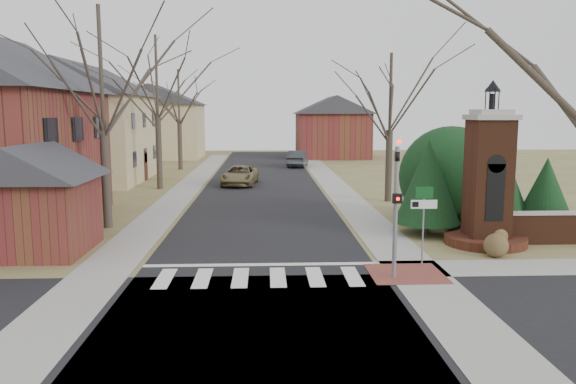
{
  "coord_description": "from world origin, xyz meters",
  "views": [
    {
      "loc": [
        0.19,
        -16.58,
        5.28
      ],
      "look_at": [
        1.14,
        6.0,
        2.02
      ],
      "focal_mm": 35.0,
      "sensor_mm": 36.0,
      "label": 1
    }
  ],
  "objects_px": {
    "traffic_signal_pole": "(396,198)",
    "sign_post": "(424,210)",
    "brick_gate_monument": "(488,191)",
    "pickup_truck": "(240,175)",
    "distant_car": "(298,159)"
  },
  "relations": [
    {
      "from": "traffic_signal_pole",
      "to": "sign_post",
      "type": "relative_size",
      "value": 1.64
    },
    {
      "from": "traffic_signal_pole",
      "to": "sign_post",
      "type": "distance_m",
      "value": 2.02
    },
    {
      "from": "pickup_truck",
      "to": "traffic_signal_pole",
      "type": "bearing_deg",
      "value": -69.88
    },
    {
      "from": "sign_post",
      "to": "pickup_truck",
      "type": "bearing_deg",
      "value": 108.26
    },
    {
      "from": "traffic_signal_pole",
      "to": "pickup_truck",
      "type": "xyz_separation_m",
      "value": [
        -5.9,
        23.21,
        -1.89
      ]
    },
    {
      "from": "traffic_signal_pole",
      "to": "distant_car",
      "type": "height_order",
      "value": "traffic_signal_pole"
    },
    {
      "from": "traffic_signal_pole",
      "to": "sign_post",
      "type": "xyz_separation_m",
      "value": [
        1.29,
        1.41,
        -0.64
      ]
    },
    {
      "from": "brick_gate_monument",
      "to": "distant_car",
      "type": "bearing_deg",
      "value": 99.87
    },
    {
      "from": "traffic_signal_pole",
      "to": "brick_gate_monument",
      "type": "bearing_deg",
      "value": 43.24
    },
    {
      "from": "brick_gate_monument",
      "to": "pickup_truck",
      "type": "height_order",
      "value": "brick_gate_monument"
    },
    {
      "from": "brick_gate_monument",
      "to": "traffic_signal_pole",
      "type": "bearing_deg",
      "value": -136.76
    },
    {
      "from": "traffic_signal_pole",
      "to": "pickup_truck",
      "type": "height_order",
      "value": "traffic_signal_pole"
    },
    {
      "from": "pickup_truck",
      "to": "distant_car",
      "type": "height_order",
      "value": "distant_car"
    },
    {
      "from": "traffic_signal_pole",
      "to": "distant_car",
      "type": "xyz_separation_m",
      "value": [
        -0.9,
        36.6,
        -1.81
      ]
    },
    {
      "from": "pickup_truck",
      "to": "sign_post",
      "type": "bearing_deg",
      "value": -65.88
    }
  ]
}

